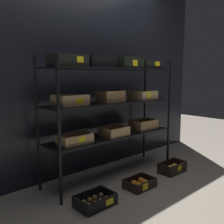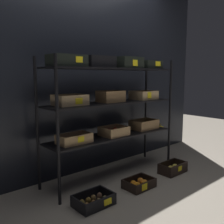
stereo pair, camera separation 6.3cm
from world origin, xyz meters
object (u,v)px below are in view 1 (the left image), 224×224
Objects in this scene: display_rack at (112,99)px; crate_ground_orange at (140,184)px; crate_ground_apple_gold at (172,168)px; crate_ground_kiwi at (95,201)px.

display_rack is 5.60× the size of crate_ground_orange.
crate_ground_apple_gold is at bearing 1.76° from crate_ground_orange.
crate_ground_kiwi reaches higher than crate_ground_orange.
display_rack is at bearing 35.23° from crate_ground_kiwi.
crate_ground_kiwi is at bearing -144.77° from display_rack.
crate_ground_orange is at bearing -178.24° from crate_ground_apple_gold.
display_rack is at bearing 88.77° from crate_ground_orange.
display_rack is 1.01m from crate_ground_orange.
display_rack reaches higher than crate_ground_apple_gold.
crate_ground_orange is 0.65m from crate_ground_apple_gold.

